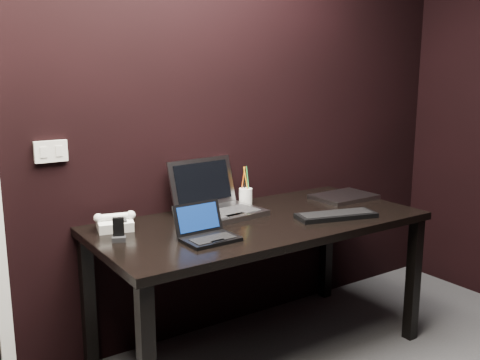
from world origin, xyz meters
TOP-DOWN VIEW (x-y plane):
  - wall_back at (0.00, 1.80)m, footprint 4.00×0.00m
  - wall_switch at (-0.62, 1.79)m, footprint 0.15×0.02m
  - desk at (0.30, 1.40)m, footprint 1.70×0.80m
  - netbook at (-0.10, 1.26)m, footprint 0.25×0.22m
  - silver_laptop at (0.17, 1.61)m, footprint 0.44×0.40m
  - ext_keyboard at (0.65, 1.21)m, footprint 0.44×0.25m
  - closed_laptop at (0.98, 1.49)m, footprint 0.36×0.26m
  - desk_phone at (-0.38, 1.64)m, footprint 0.20×0.18m
  - mobile_phone at (-0.43, 1.47)m, footprint 0.07×0.07m
  - pen_cup at (0.41, 1.70)m, footprint 0.08×0.08m

SIDE VIEW (x-z plane):
  - desk at x=0.30m, z-range 0.29..1.03m
  - closed_laptop at x=0.98m, z-range 0.74..0.76m
  - ext_keyboard at x=0.65m, z-range 0.74..0.77m
  - netbook at x=-0.10m, z-range 0.69..0.85m
  - desk_phone at x=-0.38m, z-range 0.73..0.82m
  - mobile_phone at x=-0.43m, z-range 0.73..0.83m
  - pen_cup at x=0.41m, z-range 0.68..0.90m
  - silver_laptop at x=0.17m, z-range 0.65..0.93m
  - wall_switch at x=-0.62m, z-range 1.07..1.17m
  - wall_back at x=0.00m, z-range -0.70..3.30m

